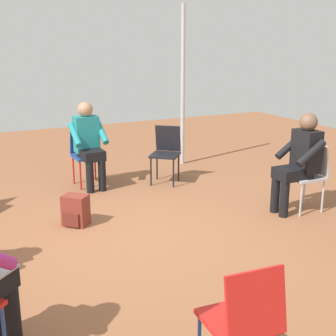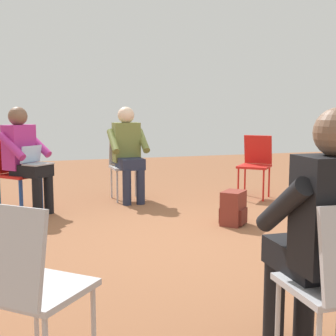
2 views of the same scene
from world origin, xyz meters
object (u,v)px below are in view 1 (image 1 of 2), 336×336
Objects in this scene: chair_northwest at (166,150)px; person_in_black at (300,158)px; chair_west at (86,152)px; chair_east at (244,318)px; chair_north at (309,172)px; backpack_near_laptop_user at (76,212)px; person_in_teal at (89,140)px.

person_in_black is (1.87, 0.90, 0.20)m from chair_northwest.
chair_west is 3.07m from person_in_black.
person_in_black is (-2.27, 2.44, 0.20)m from chair_east.
chair_east is 1.00× the size of chair_north.
backpack_near_laptop_user is (1.52, -0.60, -0.34)m from chair_west.
chair_northwest is 2.36× the size of backpack_near_laptop_user.
backpack_near_laptop_user is at bearing 72.69° from chair_northwest.
person_in_black reaches higher than chair_north.
chair_northwest is 2.04m from backpack_near_laptop_user.
person_in_teal is at bearing 26.44° from chair_northwest.
person_in_black is at bearing 129.70° from chair_west.
person_in_teal is at bearing 47.45° from chair_north.
chair_north is 2.36× the size of backpack_near_laptop_user.
chair_east reaches higher than backpack_near_laptop_user.
chair_east is 0.69× the size of person_in_black.
person_in_teal reaches higher than chair_west.
person_in_black is 2.94m from person_in_teal.
chair_north is 0.69× the size of person_in_black.
person_in_teal is (0.17, 0.00, 0.20)m from chair_west.
backpack_near_laptop_user is (-3.07, -0.17, -0.34)m from chair_east.
chair_west is 2.36× the size of backpack_near_laptop_user.
chair_east is (4.58, -0.43, 0.00)m from chair_west.
chair_east is 3.09m from backpack_near_laptop_user.
person_in_black reaches higher than chair_northwest.
person_in_teal is 1.57m from backpack_near_laptop_user.
person_in_black is at bearing 90.00° from chair_north.
person_in_black reaches higher than backpack_near_laptop_user.
person_in_black is 3.44× the size of backpack_near_laptop_user.
chair_west is 0.69× the size of person_in_black.
person_in_teal reaches higher than chair_north.
chair_west is 1.19m from chair_northwest.
chair_west is 4.60m from chair_east.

